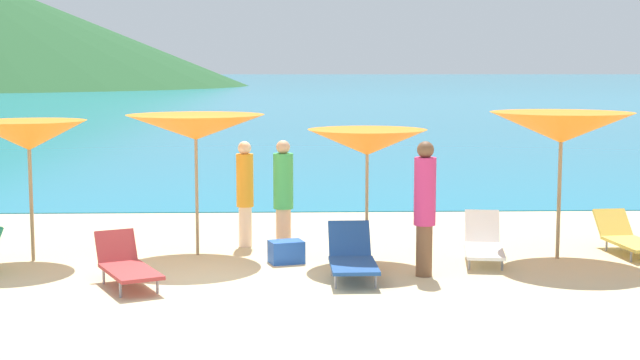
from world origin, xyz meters
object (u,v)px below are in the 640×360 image
at_px(lounge_chair_8, 127,265).
at_px(beachgoer_0, 425,204).
at_px(lounge_chair_7, 628,238).
at_px(umbrella_5, 561,128).
at_px(umbrella_4, 367,142).
at_px(lounge_chair_5, 484,244).
at_px(lounge_chair_4, 352,257).
at_px(cooler_box, 286,252).
at_px(beachgoer_1, 245,190).
at_px(beachgoer_2, 283,192).
at_px(umbrella_3, 196,127).
at_px(umbrella_2, 29,136).

xyz_separation_m(lounge_chair_8, beachgoer_0, (4.11, 0.49, 0.74)).
height_order(lounge_chair_7, beachgoer_0, beachgoer_0).
relative_size(lounge_chair_7, beachgoer_0, 0.86).
bearing_deg(umbrella_5, lounge_chair_7, 15.51).
relative_size(umbrella_4, umbrella_5, 0.89).
bearing_deg(lounge_chair_5, umbrella_5, 18.30).
bearing_deg(umbrella_4, lounge_chair_4, -104.27).
distance_m(lounge_chair_7, beachgoer_0, 3.88).
distance_m(umbrella_4, beachgoer_0, 1.51).
xyz_separation_m(lounge_chair_5, lounge_chair_8, (-5.16, -1.45, 0.02)).
bearing_deg(umbrella_4, lounge_chair_7, 5.95).
distance_m(umbrella_5, lounge_chair_8, 6.80).
xyz_separation_m(umbrella_5, cooler_box, (-4.21, -0.20, -1.86)).
bearing_deg(cooler_box, lounge_chair_8, -162.76).
bearing_deg(lounge_chair_4, lounge_chair_8, -174.16).
height_order(umbrella_4, beachgoer_1, umbrella_4).
bearing_deg(beachgoer_1, lounge_chair_5, 17.49).
relative_size(lounge_chair_4, beachgoer_2, 0.83).
bearing_deg(umbrella_5, beachgoer_2, 169.72).
distance_m(umbrella_4, lounge_chair_7, 4.52).
distance_m(umbrella_3, umbrella_4, 2.70).
relative_size(beachgoer_0, beachgoer_1, 1.10).
xyz_separation_m(beachgoer_0, beachgoer_2, (-2.01, 1.93, -0.08)).
relative_size(lounge_chair_7, cooler_box, 3.29).
relative_size(umbrella_2, umbrella_4, 1.06).
bearing_deg(lounge_chair_7, lounge_chair_4, -166.20).
relative_size(lounge_chair_8, beachgoer_2, 0.86).
distance_m(lounge_chair_7, beachgoer_1, 6.21).
bearing_deg(beachgoer_0, umbrella_2, 84.72).
distance_m(lounge_chair_5, beachgoer_1, 3.98).
xyz_separation_m(lounge_chair_5, beachgoer_2, (-3.06, 0.97, 0.68)).
relative_size(umbrella_3, lounge_chair_7, 1.41).
height_order(umbrella_4, lounge_chair_7, umbrella_4).
bearing_deg(lounge_chair_4, beachgoer_1, 122.93).
distance_m(beachgoer_2, cooler_box, 1.25).
height_order(umbrella_3, umbrella_4, umbrella_3).
bearing_deg(lounge_chair_4, umbrella_2, 163.08).
bearing_deg(umbrella_4, beachgoer_2, 145.76).
xyz_separation_m(lounge_chair_4, beachgoer_0, (1.03, 0.12, 0.73)).
xyz_separation_m(umbrella_4, beachgoer_0, (0.73, -1.06, -0.78)).
bearing_deg(beachgoer_0, beachgoer_2, 52.90).
height_order(lounge_chair_5, beachgoer_2, beachgoer_2).
distance_m(umbrella_3, lounge_chair_5, 4.79).
distance_m(umbrella_3, beachgoer_1, 1.46).
xyz_separation_m(umbrella_2, beachgoer_1, (3.21, 1.02, -0.98)).
bearing_deg(lounge_chair_8, umbrella_5, -11.22).
bearing_deg(lounge_chair_4, beachgoer_0, 5.81).
height_order(lounge_chair_5, beachgoer_1, beachgoer_1).
bearing_deg(umbrella_4, lounge_chair_5, -3.30).
height_order(umbrella_4, umbrella_5, umbrella_5).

